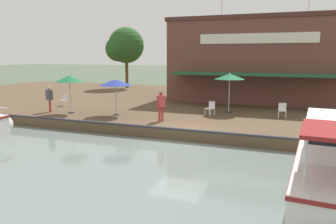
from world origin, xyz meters
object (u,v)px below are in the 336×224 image
object	(u,v)px
person_at_quay_edge	(161,102)
swan	(323,222)
motorboat_fourth_along	(334,167)
person_near_entrance	(49,96)
patio_umbrella_by_entrance	(115,83)
waterfront_restaurant	(261,60)
cafe_chair_back_row_seat	(64,99)
patio_umbrella_near_quay_edge	(69,79)
cafe_chair_far_corner_seat	(282,110)
cafe_chair_under_first_umbrella	(211,108)
tree_upstream_bank	(124,46)
patio_umbrella_mid_patio_left	(230,77)

from	to	relation	value
person_at_quay_edge	swan	bearing A→B (deg)	42.24
motorboat_fourth_along	person_near_entrance	bearing A→B (deg)	-111.98
patio_umbrella_by_entrance	person_near_entrance	xyz separation A→B (m)	(0.53, -4.53, -0.96)
waterfront_restaurant	cafe_chair_back_row_seat	distance (m)	15.85
patio_umbrella_by_entrance	person_near_entrance	world-z (taller)	patio_umbrella_by_entrance
patio_umbrella_by_entrance	person_at_quay_edge	bearing A→B (deg)	77.04
patio_umbrella_near_quay_edge	cafe_chair_far_corner_seat	size ratio (longest dim) A/B	2.84
cafe_chair_under_first_umbrella	person_at_quay_edge	xyz separation A→B (m)	(2.67, -2.16, 0.57)
patio_umbrella_near_quay_edge	cafe_chair_under_first_umbrella	size ratio (longest dim) A/B	2.84
patio_umbrella_near_quay_edge	patio_umbrella_by_entrance	world-z (taller)	patio_umbrella_near_quay_edge
waterfront_restaurant	motorboat_fourth_along	world-z (taller)	waterfront_restaurant
patio_umbrella_by_entrance	cafe_chair_back_row_seat	world-z (taller)	patio_umbrella_by_entrance
swan	person_near_entrance	bearing A→B (deg)	-119.13
person_near_entrance	tree_upstream_bank	size ratio (longest dim) A/B	0.25
patio_umbrella_mid_patio_left	cafe_chair_far_corner_seat	size ratio (longest dim) A/B	2.95
cafe_chair_under_first_umbrella	patio_umbrella_near_quay_edge	bearing A→B (deg)	-74.62
waterfront_restaurant	motorboat_fourth_along	distance (m)	18.40
patio_umbrella_mid_patio_left	tree_upstream_bank	world-z (taller)	tree_upstream_bank
patio_umbrella_near_quay_edge	waterfront_restaurant	bearing A→B (deg)	137.15
patio_umbrella_near_quay_edge	person_at_quay_edge	world-z (taller)	patio_umbrella_near_quay_edge
cafe_chair_far_corner_seat	motorboat_fourth_along	bearing A→B (deg)	10.30
cafe_chair_far_corner_seat	tree_upstream_bank	distance (m)	21.39
cafe_chair_far_corner_seat	person_near_entrance	bearing A→B (deg)	-77.13
cafe_chair_far_corner_seat	tree_upstream_bank	xyz separation A→B (m)	(-12.42, -16.93, 4.08)
cafe_chair_under_first_umbrella	person_near_entrance	distance (m)	10.25
patio_umbrella_mid_patio_left	cafe_chair_back_row_seat	distance (m)	11.77
waterfront_restaurant	cafe_chair_far_corner_seat	distance (m)	8.89
person_at_quay_edge	swan	size ratio (longest dim) A/B	2.41
cafe_chair_under_first_umbrella	swan	world-z (taller)	cafe_chair_under_first_umbrella
patio_umbrella_near_quay_edge	patio_umbrella_by_entrance	distance (m)	3.05
motorboat_fourth_along	tree_upstream_bank	xyz separation A→B (m)	(-21.99, -18.67, 4.20)
waterfront_restaurant	patio_umbrella_by_entrance	size ratio (longest dim) A/B	6.22
patio_umbrella_near_quay_edge	patio_umbrella_by_entrance	xyz separation A→B (m)	(-0.39, 3.02, -0.18)
waterfront_restaurant	person_at_quay_edge	size ratio (longest dim) A/B	8.26
cafe_chair_under_first_umbrella	tree_upstream_bank	xyz separation A→B (m)	(-13.17, -12.84, 4.08)
swan	tree_upstream_bank	bearing A→B (deg)	-142.97
cafe_chair_under_first_umbrella	cafe_chair_back_row_seat	distance (m)	10.69
person_near_entrance	motorboat_fourth_along	xyz separation A→B (m)	(6.36, 15.77, -0.67)
person_near_entrance	tree_upstream_bank	world-z (taller)	tree_upstream_bank
cafe_chair_far_corner_seat	person_at_quay_edge	xyz separation A→B (m)	(3.42, -6.25, 0.57)
cafe_chair_under_first_umbrella	person_near_entrance	xyz separation A→B (m)	(2.46, -9.94, 0.54)
cafe_chair_far_corner_seat	person_near_entrance	xyz separation A→B (m)	(3.21, -14.03, 0.54)
waterfront_restaurant	cafe_chair_far_corner_seat	xyz separation A→B (m)	(8.20, 2.06, -2.75)
patio_umbrella_by_entrance	cafe_chair_under_first_umbrella	xyz separation A→B (m)	(-1.92, 5.41, -1.51)
person_near_entrance	tree_upstream_bank	distance (m)	16.28
patio_umbrella_near_quay_edge	swan	xyz separation A→B (m)	(8.69, 13.83, -2.54)
waterfront_restaurant	patio_umbrella_by_entrance	bearing A→B (deg)	-34.36
tree_upstream_bank	patio_umbrella_mid_patio_left	bearing A→B (deg)	49.17
cafe_chair_back_row_seat	tree_upstream_bank	size ratio (longest dim) A/B	0.13
cafe_chair_back_row_seat	tree_upstream_bank	world-z (taller)	tree_upstream_bank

